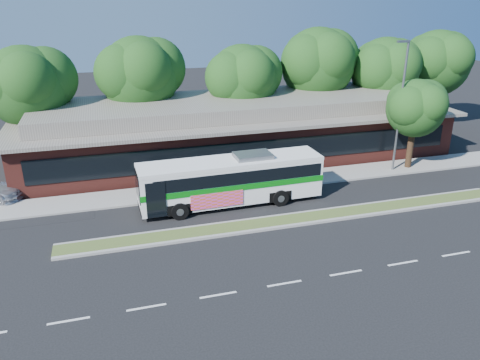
# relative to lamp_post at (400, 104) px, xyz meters

# --- Properties ---
(ground) EXTENTS (120.00, 120.00, 0.00)m
(ground) POSITION_rel_lamp_post_xyz_m (-9.56, -6.00, -4.90)
(ground) COLOR black
(ground) RESTS_ON ground
(median_strip) EXTENTS (26.00, 1.10, 0.15)m
(median_strip) POSITION_rel_lamp_post_xyz_m (-9.56, -5.40, -4.83)
(median_strip) COLOR #3C5022
(median_strip) RESTS_ON ground
(sidewalk) EXTENTS (44.00, 2.60, 0.12)m
(sidewalk) POSITION_rel_lamp_post_xyz_m (-9.56, 0.40, -4.84)
(sidewalk) COLOR gray
(sidewalk) RESTS_ON ground
(plaza_building) EXTENTS (33.20, 11.20, 4.45)m
(plaza_building) POSITION_rel_lamp_post_xyz_m (-9.56, 6.99, -2.77)
(plaza_building) COLOR maroon
(plaza_building) RESTS_ON ground
(lamp_post) EXTENTS (0.93, 0.18, 9.07)m
(lamp_post) POSITION_rel_lamp_post_xyz_m (0.00, 0.00, 0.00)
(lamp_post) COLOR slate
(lamp_post) RESTS_ON ground
(tree_bg_a) EXTENTS (6.47, 5.80, 8.63)m
(tree_bg_a) POSITION_rel_lamp_post_xyz_m (-24.15, 9.14, 0.97)
(tree_bg_a) COLOR black
(tree_bg_a) RESTS_ON ground
(tree_bg_b) EXTENTS (6.69, 6.00, 9.00)m
(tree_bg_b) POSITION_rel_lamp_post_xyz_m (-16.13, 10.14, 1.24)
(tree_bg_b) COLOR black
(tree_bg_b) RESTS_ON ground
(tree_bg_c) EXTENTS (6.24, 5.60, 8.26)m
(tree_bg_c) POSITION_rel_lamp_post_xyz_m (-8.16, 9.13, 0.69)
(tree_bg_c) COLOR black
(tree_bg_c) RESTS_ON ground
(tree_bg_d) EXTENTS (6.91, 6.20, 9.37)m
(tree_bg_d) POSITION_rel_lamp_post_xyz_m (-1.12, 10.15, 1.52)
(tree_bg_d) COLOR black
(tree_bg_d) RESTS_ON ground
(tree_bg_e) EXTENTS (6.47, 5.80, 8.50)m
(tree_bg_e) POSITION_rel_lamp_post_xyz_m (4.85, 9.14, 0.84)
(tree_bg_e) COLOR black
(tree_bg_e) RESTS_ON ground
(tree_bg_f) EXTENTS (6.69, 6.00, 8.92)m
(tree_bg_f) POSITION_rel_lamp_post_xyz_m (10.87, 10.14, 1.16)
(tree_bg_f) COLOR black
(tree_bg_f) RESTS_ON ground
(transit_bus) EXTENTS (11.04, 2.78, 3.08)m
(transit_bus) POSITION_rel_lamp_post_xyz_m (-12.54, -2.20, -3.19)
(transit_bus) COLOR white
(transit_bus) RESTS_ON ground
(sidewalk_tree) EXTENTS (4.50, 4.03, 6.47)m
(sidewalk_tree) POSITION_rel_lamp_post_xyz_m (1.73, 0.30, -0.37)
(sidewalk_tree) COLOR black
(sidewalk_tree) RESTS_ON ground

